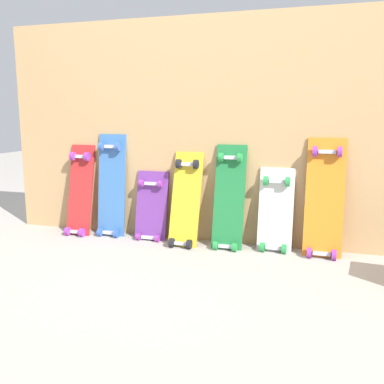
{
  "coord_description": "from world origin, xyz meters",
  "views": [
    {
      "loc": [
        0.86,
        -2.84,
        0.9
      ],
      "look_at": [
        0.0,
        -0.07,
        0.37
      ],
      "focal_mm": 40.8,
      "sensor_mm": 36.0,
      "label": 1
    }
  ],
  "objects": [
    {
      "name": "ground_plane",
      "position": [
        0.0,
        0.0,
        0.0
      ],
      "size": [
        12.0,
        12.0,
        0.0
      ],
      "primitive_type": "plane",
      "color": "#B2AAA0"
    },
    {
      "name": "skateboard_purple",
      "position": [
        -0.32,
        -0.02,
        0.21
      ],
      "size": [
        0.23,
        0.16,
        0.56
      ],
      "color": "#6B338C",
      "rests_on": "ground"
    },
    {
      "name": "skateboard_orange",
      "position": [
        0.86,
        -0.04,
        0.34
      ],
      "size": [
        0.24,
        0.21,
        0.81
      ],
      "color": "orange",
      "rests_on": "ground"
    },
    {
      "name": "skateboard_blue",
      "position": [
        -0.64,
        -0.01,
        0.34
      ],
      "size": [
        0.21,
        0.16,
        0.81
      ],
      "color": "#386BAD",
      "rests_on": "ground"
    },
    {
      "name": "skateboard_red",
      "position": [
        -0.88,
        -0.04,
        0.3
      ],
      "size": [
        0.19,
        0.22,
        0.72
      ],
      "color": "#B22626",
      "rests_on": "ground"
    },
    {
      "name": "plywood_wall_panel",
      "position": [
        0.0,
        0.07,
        0.77
      ],
      "size": [
        2.89,
        0.04,
        1.53
      ],
      "primitive_type": "cube",
      "color": "tan",
      "rests_on": "ground"
    },
    {
      "name": "skateboard_white",
      "position": [
        0.56,
        -0.02,
        0.24
      ],
      "size": [
        0.23,
        0.17,
        0.61
      ],
      "color": "silver",
      "rests_on": "ground"
    },
    {
      "name": "skateboard_yellow",
      "position": [
        -0.05,
        -0.07,
        0.28
      ],
      "size": [
        0.2,
        0.26,
        0.7
      ],
      "color": "gold",
      "rests_on": "ground"
    },
    {
      "name": "skateboard_green",
      "position": [
        0.25,
        -0.05,
        0.31
      ],
      "size": [
        0.21,
        0.22,
        0.75
      ],
      "color": "#1E7238",
      "rests_on": "ground"
    }
  ]
}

